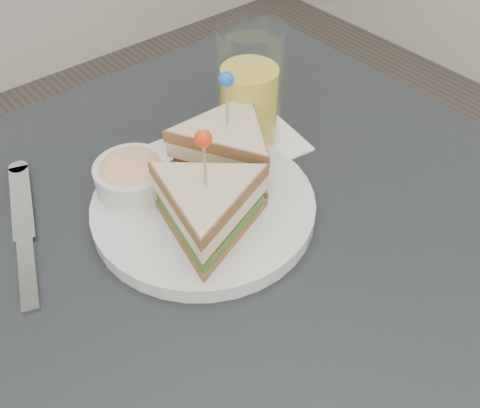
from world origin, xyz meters
name	(u,v)px	position (x,y,z in m)	size (l,w,h in m)	color
table	(239,289)	(0.00, 0.00, 0.67)	(0.80, 0.80, 0.75)	black
plate_meal	(206,182)	(0.01, 0.07, 0.79)	(0.30, 0.30, 0.15)	silver
cutlery_knife	(24,234)	(-0.17, 0.16, 0.75)	(0.10, 0.23, 0.01)	#B9BDC5
drink_set	(249,95)	(0.13, 0.13, 0.82)	(0.14, 0.14, 0.16)	white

